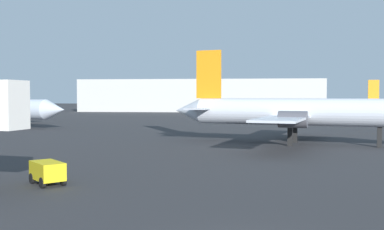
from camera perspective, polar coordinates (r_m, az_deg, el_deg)
airplane_on_taxiway at (r=47.68m, az=13.79°, el=0.38°), size 28.81×24.28×10.21m
baggage_cart at (r=26.67m, az=-18.13°, el=-6.91°), size 2.61×2.63×1.30m
terminal_building at (r=152.19m, az=1.17°, el=2.50°), size 80.00×22.11×10.68m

